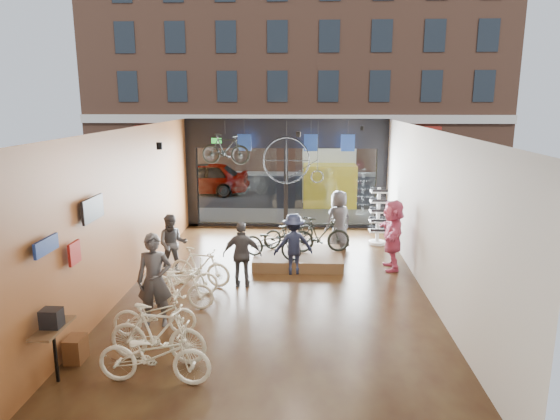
# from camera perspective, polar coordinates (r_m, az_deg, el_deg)

# --- Properties ---
(ground_plane) EXTENTS (7.00, 12.00, 0.04)m
(ground_plane) POSITION_cam_1_polar(r_m,az_deg,el_deg) (12.18, -0.42, -8.97)
(ground_plane) COLOR black
(ground_plane) RESTS_ON ground
(ceiling) EXTENTS (7.00, 12.00, 0.04)m
(ceiling) POSITION_cam_1_polar(r_m,az_deg,el_deg) (11.35, -0.45, 9.37)
(ceiling) COLOR black
(ceiling) RESTS_ON ground
(wall_left) EXTENTS (0.04, 12.00, 3.80)m
(wall_left) POSITION_cam_1_polar(r_m,az_deg,el_deg) (12.33, -17.00, 0.06)
(wall_left) COLOR brown
(wall_left) RESTS_ON ground
(wall_right) EXTENTS (0.04, 12.00, 3.80)m
(wall_right) POSITION_cam_1_polar(r_m,az_deg,el_deg) (11.95, 16.67, -0.31)
(wall_right) COLOR beige
(wall_right) RESTS_ON ground
(wall_back) EXTENTS (7.00, 0.04, 3.80)m
(wall_back) POSITION_cam_1_polar(r_m,az_deg,el_deg) (5.91, -3.84, -13.00)
(wall_back) COLOR beige
(wall_back) RESTS_ON ground
(storefront) EXTENTS (7.00, 0.26, 3.80)m
(storefront) POSITION_cam_1_polar(r_m,az_deg,el_deg) (17.51, 0.68, 4.17)
(storefront) COLOR black
(storefront) RESTS_ON ground
(exit_sign) EXTENTS (0.35, 0.06, 0.18)m
(exit_sign) POSITION_cam_1_polar(r_m,az_deg,el_deg) (17.52, -7.26, 7.86)
(exit_sign) COLOR #198C26
(exit_sign) RESTS_ON storefront
(street_road) EXTENTS (30.00, 18.00, 0.02)m
(street_road) POSITION_cam_1_polar(r_m,az_deg,el_deg) (26.70, 1.40, 2.92)
(street_road) COLOR black
(street_road) RESTS_ON ground
(sidewalk_near) EXTENTS (30.00, 2.40, 0.12)m
(sidewalk_near) POSITION_cam_1_polar(r_m,az_deg,el_deg) (19.04, 0.81, -0.79)
(sidewalk_near) COLOR slate
(sidewalk_near) RESTS_ON ground
(sidewalk_far) EXTENTS (30.00, 2.00, 0.12)m
(sidewalk_far) POSITION_cam_1_polar(r_m,az_deg,el_deg) (30.64, 1.60, 4.30)
(sidewalk_far) COLOR slate
(sidewalk_far) RESTS_ON ground
(opposite_building) EXTENTS (26.00, 5.00, 14.00)m
(opposite_building) POSITION_cam_1_polar(r_m,az_deg,el_deg) (32.92, 1.77, 16.97)
(opposite_building) COLOR brown
(opposite_building) RESTS_ON ground
(street_car) EXTENTS (4.57, 1.84, 1.56)m
(street_car) POSITION_cam_1_polar(r_m,az_deg,el_deg) (24.12, -9.05, 3.63)
(street_car) COLOR gray
(street_car) RESTS_ON street_road
(box_truck) EXTENTS (2.25, 6.74, 2.66)m
(box_truck) POSITION_cam_1_polar(r_m,az_deg,el_deg) (22.56, 5.46, 4.53)
(box_truck) COLOR silver
(box_truck) RESTS_ON street_road
(floor_bike_0) EXTENTS (1.86, 0.72, 0.96)m
(floor_bike_0) POSITION_cam_1_polar(r_m,az_deg,el_deg) (8.48, -14.17, -15.75)
(floor_bike_0) COLOR white
(floor_bike_0) RESTS_ON ground_plane
(floor_bike_1) EXTENTS (1.80, 0.71, 1.05)m
(floor_bike_1) POSITION_cam_1_polar(r_m,az_deg,el_deg) (9.04, -13.84, -13.54)
(floor_bike_1) COLOR white
(floor_bike_1) RESTS_ON ground_plane
(floor_bike_2) EXTENTS (1.63, 0.76, 0.82)m
(floor_bike_2) POSITION_cam_1_polar(r_m,az_deg,el_deg) (10.06, -14.12, -11.52)
(floor_bike_2) COLOR white
(floor_bike_2) RESTS_ON ground_plane
(floor_bike_3) EXTENTS (1.56, 0.54, 0.92)m
(floor_bike_3) POSITION_cam_1_polar(r_m,az_deg,el_deg) (11.09, -11.46, -8.79)
(floor_bike_3) COLOR white
(floor_bike_3) RESTS_ON ground_plane
(floor_bike_4) EXTENTS (1.70, 0.88, 0.85)m
(floor_bike_4) POSITION_cam_1_polar(r_m,az_deg,el_deg) (11.77, -11.10, -7.70)
(floor_bike_4) COLOR white
(floor_bike_4) RESTS_ON ground_plane
(floor_bike_5) EXTENTS (1.63, 0.80, 0.95)m
(floor_bike_5) POSITION_cam_1_polar(r_m,az_deg,el_deg) (12.35, -9.16, -6.40)
(floor_bike_5) COLOR white
(floor_bike_5) RESTS_ON ground_plane
(display_platform) EXTENTS (2.40, 1.80, 0.30)m
(display_platform) POSITION_cam_1_polar(r_m,az_deg,el_deg) (13.88, 2.08, -5.51)
(display_platform) COLOR brown
(display_platform) RESTS_ON ground_plane
(display_bike_left) EXTENTS (1.75, 1.11, 0.87)m
(display_bike_left) POSITION_cam_1_polar(r_m,az_deg,el_deg) (13.26, -0.90, -3.72)
(display_bike_left) COLOR black
(display_bike_left) RESTS_ON display_platform
(display_bike_mid) EXTENTS (1.69, 0.68, 0.99)m
(display_bike_mid) POSITION_cam_1_polar(r_m,az_deg,el_deg) (13.80, 4.66, -2.86)
(display_bike_mid) COLOR black
(display_bike_mid) RESTS_ON display_platform
(display_bike_right) EXTENTS (1.70, 1.38, 0.87)m
(display_bike_right) POSITION_cam_1_polar(r_m,az_deg,el_deg) (14.33, 1.02, -2.48)
(display_bike_right) COLOR black
(display_bike_right) RESTS_ON display_platform
(customer_0) EXTENTS (0.73, 0.52, 1.90)m
(customer_0) POSITION_cam_1_polar(r_m,az_deg,el_deg) (10.26, -14.15, -7.80)
(customer_0) COLOR #3F3F44
(customer_0) RESTS_ON ground_plane
(customer_1) EXTENTS (0.87, 0.74, 1.57)m
(customer_1) POSITION_cam_1_polar(r_m,az_deg,el_deg) (13.22, -12.17, -3.84)
(customer_1) COLOR #3F3F44
(customer_1) RESTS_ON ground_plane
(customer_2) EXTENTS (0.95, 0.41, 1.61)m
(customer_2) POSITION_cam_1_polar(r_m,az_deg,el_deg) (12.06, -4.33, -5.09)
(customer_2) COLOR #3F3F44
(customer_2) RESTS_ON ground_plane
(customer_3) EXTENTS (1.12, 0.78, 1.59)m
(customer_3) POSITION_cam_1_polar(r_m,az_deg,el_deg) (12.91, 1.54, -3.91)
(customer_3) COLOR #161C33
(customer_3) RESTS_ON ground_plane
(customer_4) EXTENTS (1.05, 0.97, 1.81)m
(customer_4) POSITION_cam_1_polar(r_m,az_deg,el_deg) (15.05, 6.73, -1.17)
(customer_4) COLOR #3F3F44
(customer_4) RESTS_ON ground_plane
(customer_5) EXTENTS (0.64, 1.77, 1.89)m
(customer_5) POSITION_cam_1_polar(r_m,az_deg,el_deg) (13.55, 12.74, -2.77)
(customer_5) COLOR #CC4C72
(customer_5) RESTS_ON ground_plane
(sunglasses_rack) EXTENTS (0.63, 0.57, 1.80)m
(sunglasses_rack) POSITION_cam_1_polar(r_m,az_deg,el_deg) (15.79, 11.14, -0.70)
(sunglasses_rack) COLOR white
(sunglasses_rack) RESTS_ON ground_plane
(wall_merch) EXTENTS (0.40, 2.40, 2.60)m
(wall_merch) POSITION_cam_1_polar(r_m,az_deg,el_deg) (9.34, -23.17, -8.21)
(wall_merch) COLOR navy
(wall_merch) RESTS_ON wall_left
(penny_farthing) EXTENTS (1.87, 0.06, 1.50)m
(penny_farthing) POSITION_cam_1_polar(r_m,az_deg,el_deg) (15.93, 1.86, 5.51)
(penny_farthing) COLOR black
(penny_farthing) RESTS_ON ceiling
(hung_bike) EXTENTS (1.64, 0.74, 0.95)m
(hung_bike) POSITION_cam_1_polar(r_m,az_deg,el_deg) (15.79, -6.26, 6.93)
(hung_bike) COLOR black
(hung_bike) RESTS_ON ceiling
(jersey_left) EXTENTS (0.45, 0.03, 0.55)m
(jersey_left) POSITION_cam_1_polar(r_m,az_deg,el_deg) (16.70, -4.10, 7.70)
(jersey_left) COLOR #1E3F99
(jersey_left) RESTS_ON ceiling
(jersey_mid) EXTENTS (0.45, 0.03, 0.55)m
(jersey_mid) POSITION_cam_1_polar(r_m,az_deg,el_deg) (16.58, 3.54, 7.68)
(jersey_mid) COLOR #1E3F99
(jersey_mid) RESTS_ON ceiling
(jersey_right) EXTENTS (0.45, 0.03, 0.55)m
(jersey_right) POSITION_cam_1_polar(r_m,az_deg,el_deg) (16.64, 7.76, 7.60)
(jersey_right) COLOR #1E3F99
(jersey_right) RESTS_ON ceiling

